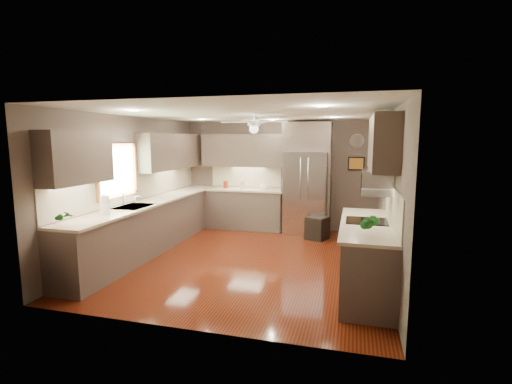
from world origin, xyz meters
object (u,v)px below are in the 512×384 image
at_px(canister_c, 242,185).
at_px(bowl, 264,188).
at_px(soap_bottle, 137,198).
at_px(stool, 317,228).
at_px(refrigerator, 307,180).
at_px(potted_plant_right, 370,223).
at_px(canister_a, 226,185).
at_px(microwave, 376,182).
at_px(paper_towel, 105,206).
at_px(potted_plant_left, 64,216).

distance_m(canister_c, bowl, 0.53).
xyz_separation_m(soap_bottle, stool, (3.07, 1.83, -0.79)).
bearing_deg(refrigerator, potted_plant_right, -71.73).
bearing_deg(canister_a, refrigerator, -1.33).
bearing_deg(bowl, canister_a, 179.07).
distance_m(canister_a, soap_bottle, 2.52).
bearing_deg(stool, bowl, 157.30).
relative_size(canister_c, soap_bottle, 1.15).
height_order(microwave, paper_towel, microwave).
bearing_deg(potted_plant_left, stool, 51.20).
xyz_separation_m(microwave, paper_towel, (-3.96, -0.70, -0.40)).
xyz_separation_m(potted_plant_right, stool, (-0.91, 3.19, -0.86)).
xyz_separation_m(refrigerator, microwave, (1.33, -2.71, 0.29)).
bearing_deg(canister_c, canister_a, 178.37).
height_order(canister_c, soap_bottle, canister_c).
distance_m(soap_bottle, stool, 3.65).
height_order(bowl, microwave, microwave).
relative_size(potted_plant_left, refrigerator, 0.11).
height_order(canister_a, canister_c, canister_c).
bearing_deg(refrigerator, potted_plant_left, -122.39).
height_order(canister_a, paper_towel, paper_towel).
relative_size(soap_bottle, stool, 0.33).
distance_m(refrigerator, stool, 1.12).
bearing_deg(stool, canister_a, 166.12).
bearing_deg(potted_plant_right, canister_c, 126.12).
relative_size(canister_c, paper_towel, 0.60).
bearing_deg(paper_towel, stool, 44.62).
xyz_separation_m(soap_bottle, bowl, (1.79, 2.36, -0.06)).
xyz_separation_m(microwave, stool, (-1.02, 2.20, -1.24)).
bearing_deg(potted_plant_left, potted_plant_right, 7.37).
xyz_separation_m(canister_a, potted_plant_right, (3.13, -3.74, 0.08)).
distance_m(bowl, stool, 1.56).
bearing_deg(stool, paper_towel, -135.38).
distance_m(potted_plant_right, paper_towel, 3.86).
xyz_separation_m(bowl, microwave, (2.30, -2.74, 0.52)).
bearing_deg(paper_towel, canister_a, 78.23).
distance_m(potted_plant_left, microwave, 4.27).
relative_size(microwave, stool, 1.05).
height_order(soap_bottle, refrigerator, refrigerator).
relative_size(soap_bottle, potted_plant_left, 0.64).
bearing_deg(potted_plant_left, refrigerator, 57.61).
bearing_deg(microwave, potted_plant_left, -159.54).
distance_m(potted_plant_left, stool, 4.81).
xyz_separation_m(potted_plant_left, refrigerator, (2.66, 4.19, 0.11)).
height_order(bowl, stool, bowl).
bearing_deg(canister_a, potted_plant_right, -50.03).
bearing_deg(bowl, soap_bottle, -127.17).
relative_size(canister_a, bowl, 0.87).
distance_m(stool, paper_towel, 4.21).
height_order(potted_plant_right, bowl, potted_plant_right).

